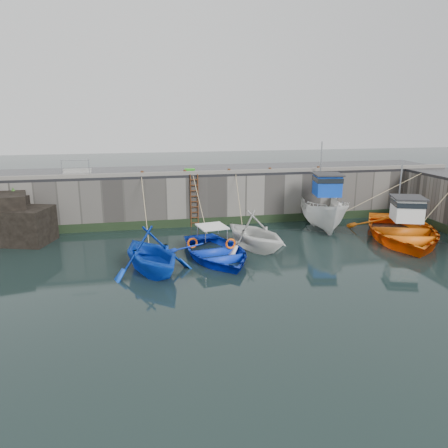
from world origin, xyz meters
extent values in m
plane|color=black|center=(0.00, 0.00, 0.00)|extent=(120.00, 120.00, 0.00)
cube|color=slate|center=(0.00, 12.50, 1.50)|extent=(30.00, 5.00, 3.00)
cube|color=black|center=(0.00, 12.50, 3.08)|extent=(30.00, 5.00, 0.16)
cube|color=slate|center=(0.00, 10.15, 3.26)|extent=(30.00, 0.30, 0.20)
cube|color=black|center=(0.00, 9.96, 0.25)|extent=(30.00, 0.08, 0.50)
cube|color=black|center=(-11.20, 8.40, 0.95)|extent=(2.96, 2.83, 1.90)
cube|color=black|center=(-12.20, 9.60, 1.15)|extent=(2.01, 1.83, 2.30)
cone|color=#2D591E|center=(-11.50, 8.20, 1.68)|extent=(0.44, 0.44, 0.45)
cone|color=#2D591E|center=(-12.00, 9.80, 2.58)|extent=(0.44, 0.44, 0.45)
cylinder|color=#3F1E0F|center=(-2.22, 9.92, 1.60)|extent=(0.07, 0.07, 3.20)
cylinder|color=#3F1E0F|center=(-1.78, 9.92, 1.60)|extent=(0.07, 0.07, 3.20)
cube|color=#3F1E0F|center=(-2.00, 9.90, 0.25)|extent=(0.44, 0.06, 0.05)
cube|color=#3F1E0F|center=(-2.00, 9.90, 0.58)|extent=(0.44, 0.06, 0.05)
cube|color=#3F1E0F|center=(-2.00, 9.90, 0.91)|extent=(0.44, 0.06, 0.05)
cube|color=#3F1E0F|center=(-2.00, 9.90, 1.24)|extent=(0.44, 0.06, 0.05)
cube|color=#3F1E0F|center=(-2.00, 9.90, 1.57)|extent=(0.44, 0.06, 0.05)
cube|color=#3F1E0F|center=(-2.00, 9.90, 1.90)|extent=(0.44, 0.06, 0.05)
cube|color=#3F1E0F|center=(-2.00, 9.90, 2.23)|extent=(0.44, 0.06, 0.05)
cube|color=#3F1E0F|center=(-2.00, 9.90, 2.56)|extent=(0.44, 0.06, 0.05)
cube|color=#3F1E0F|center=(-2.00, 9.90, 2.89)|extent=(0.44, 0.06, 0.05)
imported|color=blue|center=(-4.93, 2.68, 0.00)|extent=(5.11, 5.46, 2.32)
imported|color=#0D31CC|center=(-1.83, 3.94, 0.00)|extent=(4.87, 6.17, 1.15)
imported|color=white|center=(0.37, 4.99, 0.00)|extent=(5.12, 5.43, 2.27)
imported|color=silver|center=(5.62, 8.36, 0.85)|extent=(3.45, 6.54, 2.40)
cube|color=#0D3CC3|center=(5.51, 7.77, 2.65)|extent=(1.65, 1.73, 1.20)
cube|color=black|center=(5.51, 7.77, 3.00)|extent=(1.72, 1.80, 0.28)
cube|color=#262628|center=(5.51, 7.77, 3.29)|extent=(1.89, 1.97, 0.08)
cylinder|color=#A5A8AD|center=(5.84, 9.54, 3.55)|extent=(0.08, 0.08, 3.00)
imported|color=orange|center=(8.74, 4.96, 0.43)|extent=(7.53, 8.86, 1.56)
cube|color=white|center=(8.54, 4.39, 1.81)|extent=(1.81, 1.88, 1.20)
cube|color=black|center=(8.54, 4.39, 2.16)|extent=(1.89, 1.95, 0.28)
cube|color=#262628|center=(8.54, 4.39, 2.45)|extent=(2.07, 2.13, 0.08)
cylinder|color=#A5A8AD|center=(9.13, 6.09, 2.71)|extent=(0.08, 0.08, 3.00)
cube|color=#299B1C|center=(-2.15, 10.68, 3.31)|extent=(0.64, 0.43, 0.29)
cylinder|color=#A5A8AD|center=(-9.50, 10.60, 3.66)|extent=(0.05, 0.05, 1.00)
cylinder|color=#A5A8AD|center=(-8.00, 10.60, 3.66)|extent=(0.05, 0.05, 1.00)
cylinder|color=#A5A8AD|center=(-8.75, 10.60, 4.12)|extent=(1.50, 0.05, 0.05)
cube|color=gray|center=(-8.75, 11.10, 3.25)|extent=(1.60, 0.35, 0.18)
cube|color=gray|center=(-8.75, 11.45, 3.43)|extent=(1.60, 0.35, 0.18)
cylinder|color=#3F1E0F|center=(-5.00, 10.25, 3.30)|extent=(0.18, 0.18, 0.28)
cylinder|color=#3F1E0F|center=(-2.50, 10.25, 3.30)|extent=(0.18, 0.18, 0.28)
cylinder|color=#3F1E0F|center=(0.20, 10.25, 3.30)|extent=(0.18, 0.18, 0.28)
cylinder|color=#3F1E0F|center=(2.80, 10.25, 3.30)|extent=(0.18, 0.18, 0.28)
cylinder|color=#3F1E0F|center=(6.00, 10.25, 3.30)|extent=(0.18, 0.18, 0.28)
camera|label=1|loc=(-5.48, -15.61, 6.84)|focal=35.00mm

